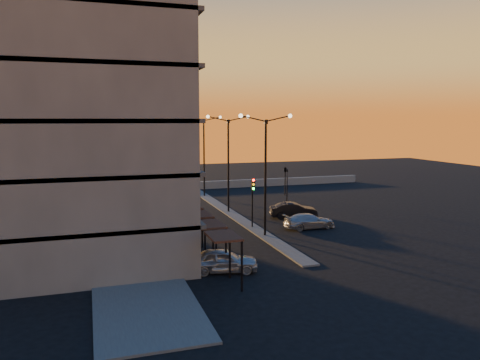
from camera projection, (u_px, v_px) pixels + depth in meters
name	position (u px, v px, depth m)	size (l,w,h in m)	color
ground	(265.00, 236.00, 36.53)	(120.00, 120.00, 0.00)	black
sidewalk_west	(123.00, 234.00, 37.08)	(5.00, 40.00, 0.12)	#4E4F4C
median	(228.00, 212.00, 45.95)	(1.20, 36.00, 0.12)	#4E4F4C
parapet	(208.00, 185.00, 61.60)	(44.00, 0.50, 1.00)	slate
building	(67.00, 76.00, 30.73)	(14.35, 17.08, 25.00)	#656059
streetlamp_near	(265.00, 165.00, 35.81)	(4.32, 0.32, 9.51)	black
streetlamp_mid	(228.00, 156.00, 45.24)	(4.32, 0.32, 9.51)	black
streetlamp_far	(204.00, 149.00, 54.67)	(4.32, 0.32, 9.51)	black
traffic_light_main	(253.00, 194.00, 38.87)	(0.28, 0.44, 4.25)	black
signal_east_a	(287.00, 184.00, 51.94)	(0.13, 0.16, 3.60)	black
signal_east_b	(285.00, 170.00, 56.02)	(0.42, 1.99, 3.60)	black
car_hatchback	(223.00, 260.00, 27.96)	(1.69, 4.21, 1.43)	#B2B5BA
car_sedan	(293.00, 210.00, 43.33)	(1.52, 4.35, 1.43)	black
car_wagon	(309.00, 221.00, 39.14)	(1.77, 4.35, 1.26)	#A0A3A7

